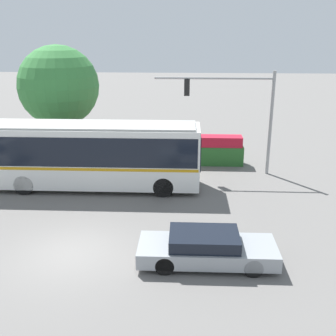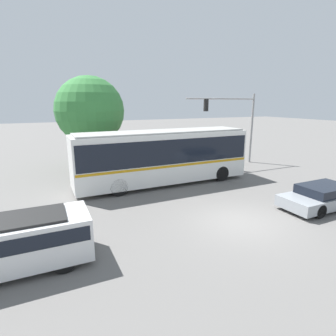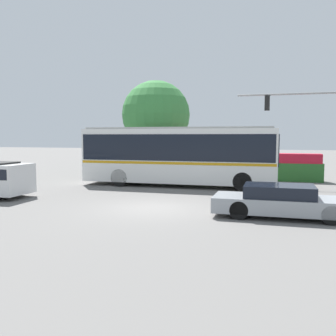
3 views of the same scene
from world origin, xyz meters
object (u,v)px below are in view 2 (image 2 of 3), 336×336
object	(u,v)px
city_bus	(163,154)
sedan_foreground	(325,196)
suv_left_lane	(11,241)
street_tree_left	(90,111)
traffic_light_pole	(236,117)

from	to	relation	value
city_bus	sedan_foreground	xyz separation A→B (m)	(5.65, -7.03, -1.37)
suv_left_lane	city_bus	bearing A→B (deg)	38.85
city_bus	suv_left_lane	world-z (taller)	city_bus
city_bus	sedan_foreground	world-z (taller)	city_bus
sedan_foreground	street_tree_left	xyz separation A→B (m)	(-8.99, 13.06, 3.92)
sedan_foreground	city_bus	bearing A→B (deg)	128.32
sedan_foreground	street_tree_left	size ratio (longest dim) A/B	0.69
traffic_light_pole	street_tree_left	world-z (taller)	street_tree_left
city_bus	traffic_light_pole	xyz separation A→B (m)	(7.78, 2.72, 2.00)
sedan_foreground	suv_left_lane	world-z (taller)	suv_left_lane
suv_left_lane	street_tree_left	xyz separation A→B (m)	(4.60, 12.45, 3.51)
city_bus	street_tree_left	distance (m)	7.35
traffic_light_pole	street_tree_left	size ratio (longest dim) A/B	0.93
city_bus	traffic_light_pole	bearing A→B (deg)	18.95
street_tree_left	traffic_light_pole	bearing A→B (deg)	-16.56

